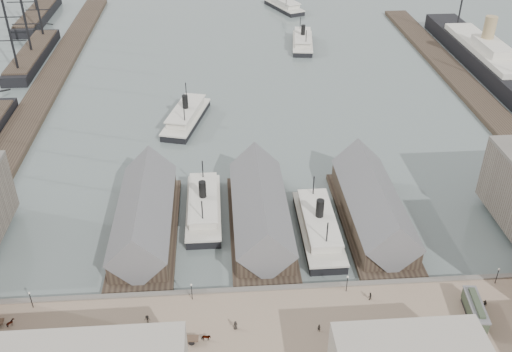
{
  "coord_description": "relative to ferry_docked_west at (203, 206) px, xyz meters",
  "views": [
    {
      "loc": [
        -8.59,
        -87.57,
        80.72
      ],
      "look_at": [
        0.0,
        30.0,
        6.0
      ],
      "focal_mm": 40.0,
      "sensor_mm": 36.0,
      "label": 1
    }
  ],
  "objects": [
    {
      "name": "ground",
      "position": [
        13.0,
        -23.56,
        -2.24
      ],
      "size": [
        900.0,
        900.0,
        0.0
      ],
      "primitive_type": "plane",
      "color": "#515E5C",
      "rests_on": "ground"
    },
    {
      "name": "horse_cart_center",
      "position": [
        -0.31,
        -41.13,
        0.52
      ],
      "size": [
        4.82,
        1.66,
        1.44
      ],
      "rotation": [
        0.0,
        0.0,
        1.51
      ],
      "color": "black",
      "rests_on": "quay"
    },
    {
      "name": "tram",
      "position": [
        50.03,
        -39.11,
        1.53
      ],
      "size": [
        3.63,
        9.95,
        3.46
      ],
      "rotation": [
        0.0,
        0.0,
        -0.12
      ],
      "color": "black",
      "rests_on": "quay"
    },
    {
      "name": "quay",
      "position": [
        13.0,
        -43.56,
        -1.24
      ],
      "size": [
        180.0,
        30.0,
        2.0
      ],
      "primitive_type": "cube",
      "color": "#806B56",
      "rests_on": "ground"
    },
    {
      "name": "pedestrian_4",
      "position": [
        5.99,
        -38.66,
        0.66
      ],
      "size": [
        1.05,
        0.93,
        1.81
      ],
      "primitive_type": "imported",
      "rotation": [
        0.0,
        0.0,
        3.64
      ],
      "color": "black",
      "rests_on": "quay"
    },
    {
      "name": "ferry_shed_east",
      "position": [
        39.0,
        -6.68,
        2.4
      ],
      "size": [
        14.0,
        42.0,
        12.6
      ],
      "color": "#2D231C",
      "rests_on": "ground"
    },
    {
      "name": "ferry_open_near",
      "position": [
        -5.56,
        48.43,
        0.04
      ],
      "size": [
        15.11,
        28.43,
        9.73
      ],
      "rotation": [
        0.0,
        0.0,
        -0.27
      ],
      "color": "black",
      "rests_on": "ground"
    },
    {
      "name": "lamp_post_far_e",
      "position": [
        58.0,
        -30.56,
        2.47
      ],
      "size": [
        0.44,
        0.44,
        3.92
      ],
      "color": "black",
      "rests_on": "quay"
    },
    {
      "name": "sailing_ship_mid",
      "position": [
        -66.62,
        106.18,
        0.48
      ],
      "size": [
        9.24,
        53.4,
        37.99
      ],
      "color": "black",
      "rests_on": "ground"
    },
    {
      "name": "pedestrian_6",
      "position": [
        32.01,
        -33.11,
        0.6
      ],
      "size": [
        0.98,
        0.87,
        1.69
      ],
      "primitive_type": "imported",
      "rotation": [
        0.0,
        0.0,
        3.47
      ],
      "color": "black",
      "rests_on": "quay"
    },
    {
      "name": "pedestrian_2",
      "position": [
        -10.05,
        -35.94,
        0.6
      ],
      "size": [
        1.14,
        0.72,
        1.69
      ],
      "primitive_type": "imported",
      "rotation": [
        0.0,
        0.0,
        6.2
      ],
      "color": "black",
      "rests_on": "quay"
    },
    {
      "name": "horse_cart_right",
      "position": [
        35.35,
        -45.82,
        0.56
      ],
      "size": [
        4.83,
        3.04,
        1.59
      ],
      "rotation": [
        0.0,
        0.0,
        1.93
      ],
      "color": "black",
      "rests_on": "quay"
    },
    {
      "name": "ocean_steamer",
      "position": [
        105.0,
        87.51,
        1.84
      ],
      "size": [
        13.01,
        95.05,
        19.01
      ],
      "color": "black",
      "rests_on": "ground"
    },
    {
      "name": "pedestrian_8",
      "position": [
        53.14,
        -36.67,
        0.66
      ],
      "size": [
        0.78,
        1.15,
        1.81
      ],
      "primitive_type": "imported",
      "rotation": [
        0.0,
        0.0,
        5.06
      ],
      "color": "black",
      "rests_on": "quay"
    },
    {
      "name": "seawall",
      "position": [
        13.0,
        -28.76,
        -1.09
      ],
      "size": [
        180.0,
        1.2,
        2.3
      ],
      "primitive_type": "cube",
      "color": "#59544C",
      "rests_on": "ground"
    },
    {
      "name": "ferry_shed_center",
      "position": [
        13.0,
        -6.68,
        2.4
      ],
      "size": [
        14.0,
        42.0,
        12.6
      ],
      "color": "#2D231C",
      "rests_on": "ground"
    },
    {
      "name": "ferry_docked_east",
      "position": [
        26.0,
        -9.87,
        0.08
      ],
      "size": [
        8.34,
        27.79,
        9.93
      ],
      "color": "black",
      "rests_on": "ground"
    },
    {
      "name": "pedestrian_1",
      "position": [
        -22.82,
        -40.68,
        0.63
      ],
      "size": [
        1.07,
        1.07,
        1.75
      ],
      "primitive_type": "imported",
      "rotation": [
        0.0,
        0.0,
        3.96
      ],
      "color": "black",
      "rests_on": "quay"
    },
    {
      "name": "lamp_post_near_w",
      "position": [
        -2.0,
        -30.56,
        2.47
      ],
      "size": [
        0.44,
        0.44,
        3.92
      ],
      "color": "black",
      "rests_on": "quay"
    },
    {
      "name": "ferry_open_mid",
      "position": [
        40.14,
        114.48,
        -0.02
      ],
      "size": [
        11.36,
        27.35,
        9.48
      ],
      "rotation": [
        0.0,
        0.0,
        -0.13
      ],
      "color": "black",
      "rests_on": "ground"
    },
    {
      "name": "ferry_open_far",
      "position": [
        38.55,
        167.54,
        0.02
      ],
      "size": [
        17.9,
        28.06,
        9.65
      ],
      "rotation": [
        0.0,
        0.0,
        0.4
      ],
      "color": "black",
      "rests_on": "ground"
    },
    {
      "name": "east_wharf",
      "position": [
        91.0,
        66.44,
        -1.44
      ],
      "size": [
        10.0,
        180.0,
        1.6
      ],
      "primitive_type": "cube",
      "color": "#2D231C",
      "rests_on": "ground"
    },
    {
      "name": "ferry_docked_west",
      "position": [
        0.0,
        0.0,
        0.0
      ],
      "size": [
        8.04,
        26.81,
        9.57
      ],
      "color": "black",
      "rests_on": "ground"
    },
    {
      "name": "lamp_post_near_e",
      "position": [
        28.0,
        -30.56,
        2.47
      ],
      "size": [
        0.44,
        0.44,
        3.92
      ],
      "color": "black",
      "rests_on": "quay"
    },
    {
      "name": "pedestrian_0",
      "position": [
        -33.49,
        -38.84,
        0.61
      ],
      "size": [
        0.67,
        0.53,
        1.7
      ],
      "primitive_type": "imported",
      "rotation": [
        0.0,
        0.0,
        3.01
      ],
      "color": "black",
      "rests_on": "quay"
    },
    {
      "name": "sailing_ship_far",
      "position": [
        -77.54,
        159.21,
        0.68
      ],
      "size": [
        9.86,
        54.79,
        40.55
      ],
      "color": "black",
      "rests_on": "ground"
    },
    {
      "name": "ferry_shed_west",
      "position": [
        -13.0,
        -6.68,
        2.4
      ],
      "size": [
        14.0,
        42.0,
        12.6
      ],
      "color": "#2D231C",
      "rests_on": "ground"
    },
    {
      "name": "horse_cart_left",
      "position": [
        -35.69,
        -34.88,
        0.52
      ],
      "size": [
        4.62,
        1.62,
        1.45
      ],
      "rotation": [
        0.0,
        0.0,
        1.62
      ],
      "color": "black",
      "rests_on": "quay"
    },
    {
      "name": "pedestrian_5",
      "position": [
        20.96,
        -40.31,
        0.55
      ],
      "size": [
        0.71,
        0.66,
        1.59
      ],
      "primitive_type": "imported",
      "rotation": [
        0.0,
        0.0,
        5.73
      ],
      "color": "black",
      "rests_on": "quay"
    },
    {
      "name": "west_wharf",
      "position": [
        -55.0,
        76.44,
        -1.44
      ],
      "size": [
        10.0,
        220.0,
        1.6
      ],
      "primitive_type": "cube",
      "color": "#2D231C",
      "rests_on": "ground"
    },
    {
      "name": "lamp_post_far_w",
      "position": [
        -32.0,
        -30.56,
        2.47
      ],
      "size": [
        0.44,
        0.44,
        3.92
      ],
      "color": "black",
      "rests_on": "quay"
    }
  ]
}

